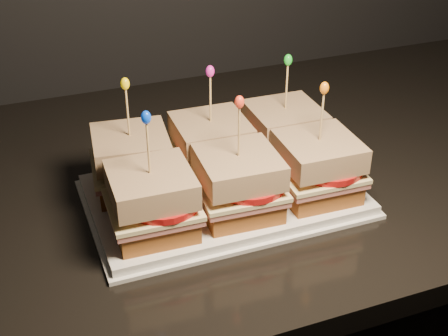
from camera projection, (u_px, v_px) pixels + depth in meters
name	position (u px, v px, depth m)	size (l,w,h in m)	color
granite_slab	(374.00, 143.00, 1.07)	(2.54, 0.72, 0.03)	black
platter	(224.00, 196.00, 0.88)	(0.37, 0.23, 0.02)	white
platter_rim	(224.00, 199.00, 0.89)	(0.38, 0.24, 0.01)	white
sandwich_0_bread_bot	(134.00, 180.00, 0.88)	(0.10, 0.10, 0.03)	brown
sandwich_0_ham	(133.00, 169.00, 0.87)	(0.11, 0.10, 0.01)	#C15E52
sandwich_0_cheese	(132.00, 165.00, 0.87)	(0.11, 0.11, 0.01)	beige
sandwich_0_tomato	(141.00, 160.00, 0.86)	(0.10, 0.10, 0.01)	#B41413
sandwich_0_bread_top	(131.00, 146.00, 0.85)	(0.10, 0.10, 0.03)	brown
sandwich_0_pick	(128.00, 115.00, 0.83)	(0.00, 0.00, 0.09)	tan
sandwich_0_frill	(125.00, 84.00, 0.80)	(0.01, 0.01, 0.02)	#F9D502
sandwich_1_bread_bot	(211.00, 164.00, 0.91)	(0.10, 0.10, 0.03)	brown
sandwich_1_ham	(211.00, 154.00, 0.91)	(0.11, 0.10, 0.01)	#C15E52
sandwich_1_cheese	(211.00, 150.00, 0.90)	(0.11, 0.11, 0.01)	beige
sandwich_1_tomato	(220.00, 146.00, 0.90)	(0.10, 0.10, 0.01)	#B41413
sandwich_1_bread_top	(211.00, 132.00, 0.89)	(0.10, 0.10, 0.03)	brown
sandwich_1_pick	(210.00, 102.00, 0.86)	(0.00, 0.00, 0.09)	tan
sandwich_1_frill	(210.00, 71.00, 0.84)	(0.01, 0.01, 0.02)	#D71FA6
sandwich_2_bread_bot	(283.00, 150.00, 0.95)	(0.10, 0.10, 0.03)	brown
sandwich_2_ham	(284.00, 140.00, 0.94)	(0.11, 0.10, 0.01)	#C15E52
sandwich_2_cheese	(284.00, 136.00, 0.94)	(0.11, 0.11, 0.01)	beige
sandwich_2_tomato	(293.00, 132.00, 0.93)	(0.10, 0.10, 0.01)	#B41413
sandwich_2_bread_top	(285.00, 119.00, 0.92)	(0.10, 0.10, 0.03)	brown
sandwich_2_pick	(286.00, 89.00, 0.90)	(0.00, 0.00, 0.09)	tan
sandwich_2_frill	(288.00, 60.00, 0.88)	(0.01, 0.01, 0.02)	green
sandwich_3_bread_bot	(153.00, 220.00, 0.80)	(0.10, 0.10, 0.03)	brown
sandwich_3_ham	(153.00, 209.00, 0.79)	(0.11, 0.10, 0.01)	#C15E52
sandwich_3_cheese	(152.00, 204.00, 0.78)	(0.11, 0.11, 0.01)	beige
sandwich_3_tomato	(162.00, 200.00, 0.78)	(0.10, 0.10, 0.01)	#B41413
sandwich_3_bread_top	(151.00, 185.00, 0.77)	(0.10, 0.10, 0.03)	brown
sandwich_3_pick	(148.00, 151.00, 0.74)	(0.00, 0.00, 0.09)	tan
sandwich_3_frill	(146.00, 117.00, 0.72)	(0.01, 0.01, 0.02)	#093DE0
sandwich_4_bread_bot	(238.00, 202.00, 0.83)	(0.10, 0.10, 0.03)	brown
sandwich_4_ham	(238.00, 191.00, 0.82)	(0.11, 0.10, 0.01)	#C15E52
sandwich_4_cheese	(238.00, 186.00, 0.82)	(0.11, 0.11, 0.01)	beige
sandwich_4_tomato	(249.00, 182.00, 0.81)	(0.10, 0.10, 0.01)	#B41413
sandwich_4_bread_top	(239.00, 167.00, 0.80)	(0.10, 0.10, 0.03)	brown
sandwich_4_pick	(239.00, 135.00, 0.78)	(0.00, 0.00, 0.09)	tan
sandwich_4_frill	(239.00, 102.00, 0.76)	(0.01, 0.01, 0.02)	red
sandwich_5_bread_bot	(316.00, 185.00, 0.87)	(0.10, 0.10, 0.03)	brown
sandwich_5_ham	(317.00, 174.00, 0.86)	(0.11, 0.10, 0.01)	#C15E52
sandwich_5_cheese	(317.00, 170.00, 0.85)	(0.11, 0.11, 0.01)	beige
sandwich_5_tomato	(327.00, 165.00, 0.85)	(0.10, 0.10, 0.01)	#B41413
sandwich_5_bread_top	(319.00, 151.00, 0.84)	(0.10, 0.10, 0.03)	brown
sandwich_5_pick	(322.00, 120.00, 0.81)	(0.00, 0.00, 0.09)	tan
sandwich_5_frill	(324.00, 88.00, 0.79)	(0.01, 0.01, 0.02)	orange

